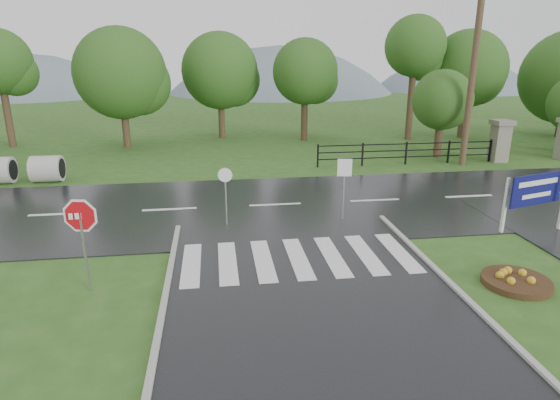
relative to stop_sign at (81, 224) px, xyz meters
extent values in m
plane|color=#2D561C|center=(5.45, -3.96, -1.77)|extent=(120.00, 120.00, 0.00)
cube|color=black|center=(5.45, 6.04, -1.77)|extent=(90.00, 8.00, 0.04)
cube|color=silver|center=(2.45, 1.04, -1.71)|extent=(0.50, 2.80, 0.02)
cube|color=silver|center=(3.45, 1.04, -1.71)|extent=(0.50, 2.80, 0.02)
cube|color=silver|center=(4.45, 1.04, -1.71)|extent=(0.50, 2.80, 0.02)
cube|color=silver|center=(5.45, 1.04, -1.71)|extent=(0.50, 2.80, 0.02)
cube|color=silver|center=(6.45, 1.04, -1.71)|extent=(0.50, 2.80, 0.02)
cube|color=silver|center=(7.45, 1.04, -1.71)|extent=(0.50, 2.80, 0.02)
cube|color=silver|center=(8.45, 1.04, -1.71)|extent=(0.50, 2.80, 0.02)
cube|color=gray|center=(18.45, 12.04, -0.77)|extent=(0.80, 0.80, 2.00)
cube|color=#6B6659|center=(18.45, 12.04, 0.35)|extent=(1.00, 1.00, 0.24)
cube|color=black|center=(13.20, 12.04, -1.37)|extent=(9.50, 0.05, 0.05)
cube|color=black|center=(13.20, 12.04, -1.02)|extent=(9.50, 0.05, 0.05)
cube|color=black|center=(13.20, 12.04, -0.67)|extent=(9.50, 0.05, 0.05)
cube|color=black|center=(8.45, 12.04, -1.17)|extent=(0.08, 0.08, 1.20)
cube|color=black|center=(17.95, 12.04, -1.17)|extent=(0.08, 0.08, 1.20)
sphere|color=slate|center=(-22.55, 61.04, -16.17)|extent=(40.00, 40.00, 40.00)
sphere|color=slate|center=(13.45, 61.04, -19.05)|extent=(48.00, 48.00, 48.00)
sphere|color=slate|center=(41.45, 61.04, -14.73)|extent=(36.00, 36.00, 36.00)
cylinder|color=#9E9B93|center=(-4.39, 11.04, -1.17)|extent=(1.30, 1.20, 1.20)
cube|color=#939399|center=(0.00, 0.00, -0.84)|extent=(0.06, 0.06, 1.88)
cylinder|color=white|center=(0.00, 0.01, 0.20)|extent=(1.11, 0.23, 1.13)
cylinder|color=#B90C16|center=(0.00, 0.00, 0.20)|extent=(0.97, 0.21, 0.98)
cube|color=silver|center=(12.40, 2.14, -0.83)|extent=(0.12, 0.12, 1.88)
cube|color=#0D0E54|center=(13.44, 2.14, -0.32)|extent=(2.18, 0.69, 1.03)
cube|color=white|center=(13.44, 2.10, -0.08)|extent=(1.72, 0.51, 0.17)
cube|color=white|center=(13.44, 2.10, -0.50)|extent=(1.27, 0.38, 0.14)
cylinder|color=#332111|center=(10.68, -1.22, -1.69)|extent=(1.69, 1.69, 0.17)
cube|color=#939399|center=(7.58, 4.06, -0.73)|extent=(0.04, 0.04, 2.08)
cube|color=white|center=(7.58, 4.04, 0.15)|extent=(0.49, 0.10, 0.60)
cylinder|color=#939399|center=(3.52, 4.04, -0.82)|extent=(0.06, 0.06, 1.91)
cylinder|color=white|center=(3.52, 4.02, 0.04)|extent=(0.48, 0.07, 0.48)
cylinder|color=#473523|center=(16.13, 11.54, 3.15)|extent=(0.33, 0.33, 9.85)
cylinder|color=#3D2B1C|center=(15.68, 13.54, -0.45)|extent=(0.40, 0.40, 2.66)
sphere|color=#244E18|center=(15.68, 13.54, 1.41)|extent=(3.27, 3.27, 3.27)
camera|label=1|loc=(3.22, -10.99, 3.88)|focal=30.00mm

